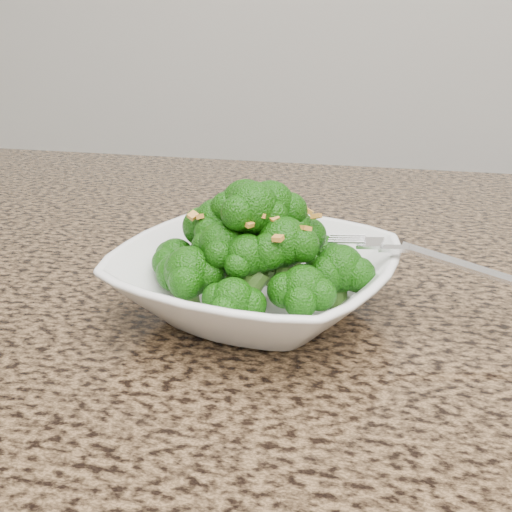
# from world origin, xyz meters

# --- Properties ---
(granite_counter) EXTENTS (1.64, 1.04, 0.03)m
(granite_counter) POSITION_xyz_m (0.00, 0.30, 0.89)
(granite_counter) COLOR brown
(granite_counter) RESTS_ON cabinet
(bowl) EXTENTS (0.27, 0.27, 0.06)m
(bowl) POSITION_xyz_m (-0.13, 0.27, 0.93)
(bowl) COLOR white
(bowl) RESTS_ON granite_counter
(broccoli_pile) EXTENTS (0.20, 0.20, 0.07)m
(broccoli_pile) POSITION_xyz_m (-0.13, 0.27, 0.99)
(broccoli_pile) COLOR #16570A
(broccoli_pile) RESTS_ON bowl
(garlic_topping) EXTENTS (0.12, 0.12, 0.01)m
(garlic_topping) POSITION_xyz_m (-0.13, 0.27, 1.03)
(garlic_topping) COLOR gold
(garlic_topping) RESTS_ON broccoli_pile
(fork) EXTENTS (0.19, 0.05, 0.01)m
(fork) POSITION_xyz_m (-0.02, 0.28, 0.96)
(fork) COLOR silver
(fork) RESTS_ON bowl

